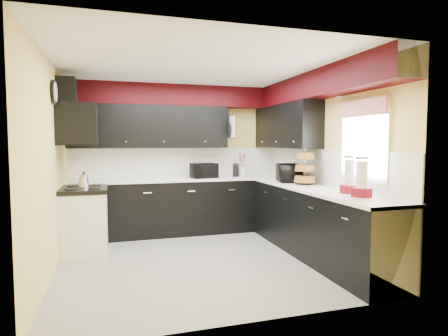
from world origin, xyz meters
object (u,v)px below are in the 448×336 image
at_px(toaster_oven, 204,171).
at_px(microwave, 289,173).
at_px(utensil_crock, 242,171).
at_px(knife_block, 236,170).
at_px(kettle, 84,180).

relative_size(toaster_oven, microwave, 0.86).
distance_m(utensil_crock, knife_block, 0.16).
distance_m(microwave, kettle, 3.02).
distance_m(toaster_oven, knife_block, 0.58).
height_order(toaster_oven, kettle, toaster_oven).
distance_m(toaster_oven, microwave, 1.47).
bearing_deg(knife_block, kettle, -145.89).
bearing_deg(kettle, knife_block, 12.82).
xyz_separation_m(toaster_oven, kettle, (-1.88, -0.51, -0.06)).
height_order(toaster_oven, utensil_crock, toaster_oven).
bearing_deg(kettle, utensil_crock, 13.54).
xyz_separation_m(toaster_oven, utensil_crock, (0.72, 0.12, -0.04)).
relative_size(microwave, utensil_crock, 2.88).
distance_m(toaster_oven, kettle, 1.95).
height_order(microwave, utensil_crock, microwave).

